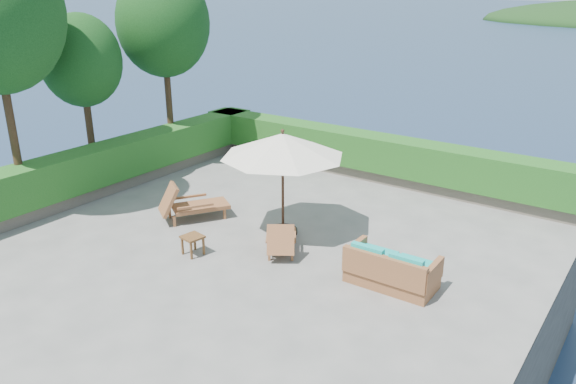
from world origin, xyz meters
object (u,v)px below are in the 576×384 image
Objects in this scene: lounge_right at (281,238)px; side_table at (193,239)px; lounge_left at (190,204)px; patio_umbrella at (283,146)px; wicker_loveseat at (391,271)px.

lounge_right is 1.92m from side_table.
side_table is at bearing -11.46° from lounge_left.
patio_umbrella reaches higher than lounge_right.
lounge_right is 0.85× the size of wicker_loveseat.
wicker_loveseat is (4.09, 1.24, -0.03)m from side_table.
wicker_loveseat is at bearing -13.93° from patio_umbrella.
patio_umbrella is 2.05m from lounge_right.
lounge_right is at bearing -179.76° from wicker_loveseat.
lounge_left is at bearing -164.54° from patio_umbrella.
lounge_right is at bearing -56.48° from patio_umbrella.
lounge_left reaches higher than wicker_loveseat.
patio_umbrella is 1.73× the size of wicker_loveseat.
patio_umbrella is at bearing 165.23° from wicker_loveseat.
side_table is 4.27m from wicker_loveseat.
lounge_right is (0.55, -0.83, -1.80)m from patio_umbrella.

